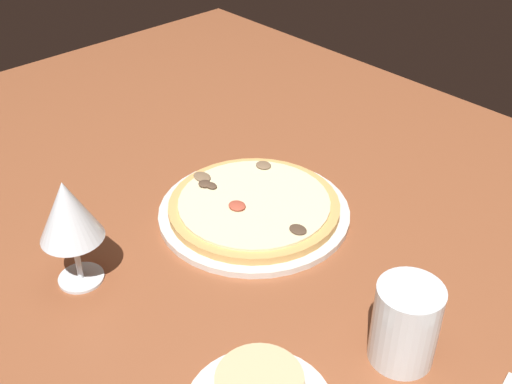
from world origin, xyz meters
TOP-DOWN VIEW (x-y plane):
  - dining_table at (0.00, 0.00)cm, footprint 150.00×110.00cm
  - pizza_main at (-2.18, 2.82)cm, footprint 28.96×28.96cm
  - wine_glass_far at (2.91, 29.49)cm, footprint 8.17×8.17cm
  - water_glass at (-33.97, 9.03)cm, footprint 7.57×7.57cm

SIDE VIEW (x-z plane):
  - dining_table at x=0.00cm, z-range 0.00..4.00cm
  - pizza_main at x=-2.18cm, z-range 3.56..6.86cm
  - water_glass at x=-33.97cm, z-range 3.29..13.68cm
  - wine_glass_far at x=2.91cm, z-range 7.24..22.77cm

